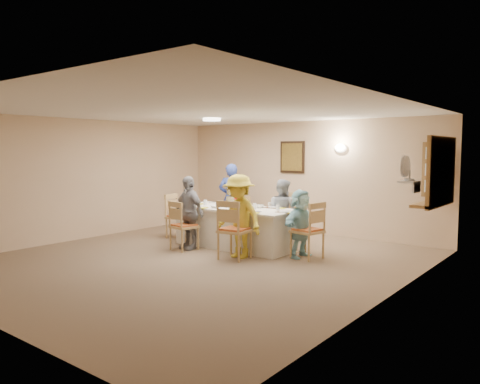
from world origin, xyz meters
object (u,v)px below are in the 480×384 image
Objects in this scene: diner_front_right at (239,216)px; condiment_ketchup at (236,201)px; chair_right_end at (307,230)px; diner_front_left at (189,213)px; chair_back_left at (237,217)px; dining_table at (236,227)px; caregiver at (231,198)px; chair_front_right at (235,229)px; chair_front_left at (184,225)px; serving_hatch at (441,172)px; chair_back_right at (285,218)px; desk_fan at (408,171)px; diner_right_end at (301,223)px; diner_back_right at (282,212)px; diner_back_left at (234,210)px; chair_left_end at (179,216)px.

condiment_ketchup is at bearing 136.19° from diner_front_right.
chair_right_end is 0.72× the size of diner_front_left.
diner_front_left is at bearing -83.42° from chair_back_left.
chair_back_left is (-0.60, 0.80, 0.06)m from dining_table.
caregiver is (-1.05, 1.15, 0.40)m from dining_table.
caregiver is at bearing -56.84° from chair_front_right.
serving_hatch is at bearing -145.72° from chair_front_left.
chair_back_right is 4.27× the size of condiment_ketchup.
chair_right_end is (2.15, -0.80, 0.05)m from chair_back_left.
chair_back_right is at bearing -120.91° from chair_right_end.
dining_table is (-3.29, 0.22, -1.17)m from desk_fan.
chair_back_right is at bearing 59.97° from diner_front_left.
diner_right_end is at bearing -80.81° from chair_right_end.
diner_front_right is 2.46m from caregiver.
caregiver is at bearing -15.42° from diner_back_right.
diner_back_left is 0.78× the size of caregiver.
condiment_ketchup is at bearing 93.06° from diner_right_end.
diner_back_right reaches higher than chair_back_left.
dining_table is 1.99× the size of diner_back_left.
diner_back_right reaches higher than chair_back_right.
diner_front_right reaches higher than chair_right_end.
chair_right_end is at bearing -86.16° from diner_right_end.
chair_back_right is 1.49m from diner_front_right.
caregiver reaches higher than diner_right_end.
diner_back_right is at bearing 46.53° from condiment_ketchup.
chair_back_right is 0.75× the size of diner_front_left.
diner_right_end is (1.42, 0.00, 0.21)m from dining_table.
caregiver is 6.46× the size of condiment_ketchup.
diner_front_right reaches higher than diner_back_left.
condiment_ketchup reaches higher than chair_left_end.
chair_front_right is 1.24m from chair_right_end.
caregiver reaches higher than dining_table.
chair_right_end is 0.16m from diner_right_end.
condiment_ketchup is (-1.45, 0.02, 0.29)m from diner_right_end.
dining_table is 1.76× the size of diner_front_left.
serving_hatch is 2.96m from diner_back_right.
chair_front_right is 4.24× the size of condiment_ketchup.
diner_right_end is (2.02, -0.80, 0.15)m from chair_back_left.
diner_front_right reaches higher than dining_table.
dining_table is at bearing 93.84° from diner_right_end.
dining_table is 1.55m from chair_right_end.
chair_front_right is 2.57m from caregiver.
chair_right_end is 1.18m from diner_back_right.
caregiver is (-1.65, 0.35, 0.26)m from chair_back_right.
diner_right_end is at bearing 125.17° from caregiver.
diner_front_left is (-1.20, -1.36, 0.04)m from diner_back_right.
chair_front_right is at bearing -118.04° from chair_left_end.
chair_right_end is 0.83× the size of diner_right_end.
chair_front_right is (1.20, -1.60, 0.07)m from chair_back_left.
diner_back_right is 5.35× the size of condiment_ketchup.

